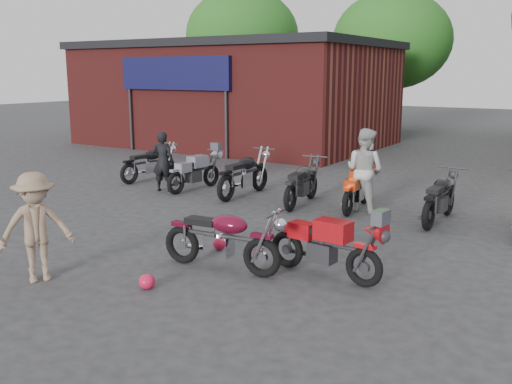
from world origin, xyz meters
The scene contains 16 objects.
ground centered at (0.00, 0.00, 0.00)m, with size 90.00×90.00×0.00m, color #2D2D30.
brick_building centered at (-9.00, 14.00, 2.00)m, with size 12.00×8.00×4.00m, color maroon.
tree_0 centered at (-14.00, 22.00, 4.10)m, with size 6.56×6.56×8.20m, color #1D5717, non-canonical shape.
tree_1 centered at (-5.00, 22.00, 3.70)m, with size 5.92×5.92×7.40m, color #1D5717, non-canonical shape.
vintage_motorcycle centered at (-0.04, 0.31, 0.58)m, with size 1.99×0.66×1.16m, color #590B20, non-canonical shape.
sportbike centered at (1.45, 0.89, 0.55)m, with size 1.88×0.62×1.09m, color red, non-canonical shape.
helmet centered at (-0.52, -0.91, 0.11)m, with size 0.24×0.24×0.22m, color red.
person_dark centered at (-4.88, 4.45, 0.78)m, with size 0.57×0.37×1.56m, color black.
person_light centered at (0.34, 5.20, 0.92)m, with size 0.90×0.70×1.85m, color #AEAEAA.
person_tan centered at (-2.11, -1.50, 0.82)m, with size 1.06×0.61×1.64m, color #8E7158.
row_bike_0 centered at (-6.19, 5.36, 0.55)m, with size 1.90×0.63×1.10m, color black, non-canonical shape.
row_bike_1 centered at (-4.27, 5.00, 0.54)m, with size 1.86×0.62×1.08m, color gray, non-canonical shape.
row_bike_2 centered at (-2.77, 5.08, 0.61)m, with size 2.11×0.70×1.23m, color black, non-canonical shape.
row_bike_3 centered at (-1.10, 4.98, 0.58)m, with size 1.99×0.66×1.15m, color #232426, non-canonical shape.
row_bike_4 centered at (0.17, 5.22, 0.53)m, with size 1.84×0.61×1.07m, color red, non-canonical shape.
row_bike_5 centered at (2.05, 5.08, 0.57)m, with size 1.98×0.65×1.15m, color black, non-canonical shape.
Camera 1 is at (4.92, -6.62, 3.06)m, focal length 40.00 mm.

